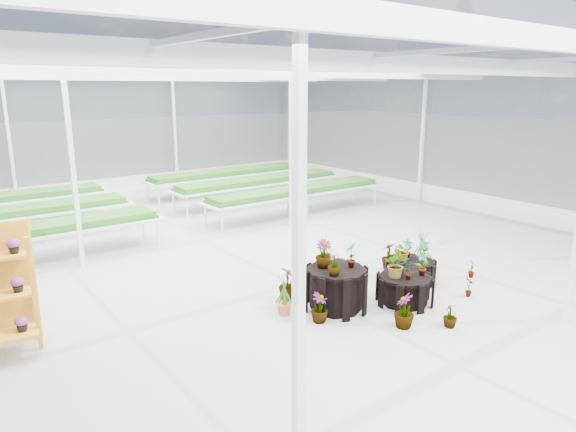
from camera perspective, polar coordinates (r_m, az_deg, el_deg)
ground_plane at (r=10.48m, az=0.56°, el=-8.21°), size 24.00×24.00×0.00m
greenhouse_shell at (r=9.85m, az=0.59°, el=3.99°), size 18.00×24.00×4.50m
steel_frame at (r=9.85m, az=0.59°, el=3.99°), size 18.00×24.00×4.50m
nursery_benches at (r=16.41m, az=-14.91°, el=1.09°), size 16.00×7.00×0.84m
plinth_tall at (r=9.54m, az=5.36°, el=-8.05°), size 1.49×1.49×0.78m
plinth_mid at (r=10.02m, az=12.83°, el=-7.99°), size 1.26×1.26×0.55m
plinth_low at (r=11.17m, az=13.44°, el=-5.91°), size 1.19×1.19×0.46m
nursery_plants at (r=10.20m, az=9.21°, el=-5.77°), size 4.65×2.99×1.30m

